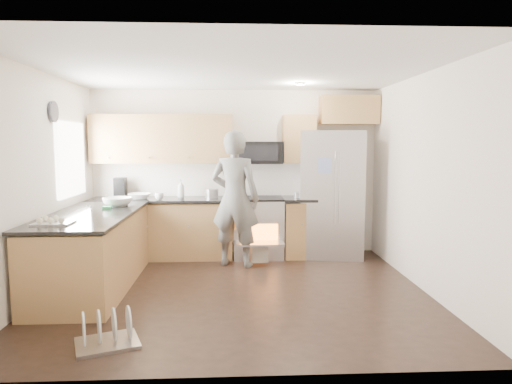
{
  "coord_description": "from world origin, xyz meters",
  "views": [
    {
      "loc": [
        -0.03,
        -5.3,
        1.77
      ],
      "look_at": [
        0.26,
        0.5,
        1.14
      ],
      "focal_mm": 32.0,
      "sensor_mm": 36.0,
      "label": 1
    }
  ],
  "objects": [
    {
      "name": "dish_rack",
      "position": [
        -1.15,
        -1.39,
        0.09
      ],
      "size": [
        0.64,
        0.58,
        0.33
      ],
      "rotation": [
        0.0,
        0.0,
        0.37
      ],
      "color": "#B7B7BC",
      "rests_on": "ground"
    },
    {
      "name": "back_cabinet_run",
      "position": [
        -0.59,
        1.75,
        0.96
      ],
      "size": [
        4.45,
        0.64,
        2.5
      ],
      "color": "#A67342",
      "rests_on": "ground"
    },
    {
      "name": "stove_range",
      "position": [
        0.35,
        1.69,
        0.68
      ],
      "size": [
        0.76,
        0.97,
        1.79
      ],
      "color": "#B7B7BC",
      "rests_on": "ground"
    },
    {
      "name": "refrigerator",
      "position": [
        1.5,
        1.7,
        0.98
      ],
      "size": [
        1.07,
        0.9,
        1.95
      ],
      "rotation": [
        0.0,
        0.0,
        -0.17
      ],
      "color": "#B7B7BC",
      "rests_on": "ground"
    },
    {
      "name": "ground",
      "position": [
        0.0,
        0.0,
        0.0
      ],
      "size": [
        4.5,
        4.5,
        0.0
      ],
      "primitive_type": "plane",
      "color": "black",
      "rests_on": "ground"
    },
    {
      "name": "person",
      "position": [
        -0.01,
        1.18,
        0.97
      ],
      "size": [
        0.82,
        0.67,
        1.95
      ],
      "primitive_type": "imported",
      "rotation": [
        0.0,
        0.0,
        2.81
      ],
      "color": "slate",
      "rests_on": "ground"
    },
    {
      "name": "room_shell",
      "position": [
        -0.04,
        0.02,
        1.67
      ],
      "size": [
        4.54,
        4.04,
        2.62
      ],
      "color": "white",
      "rests_on": "ground"
    },
    {
      "name": "peninsula",
      "position": [
        -1.75,
        0.25,
        0.46
      ],
      "size": [
        0.96,
        2.36,
        1.04
      ],
      "color": "#A67342",
      "rests_on": "ground"
    }
  ]
}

